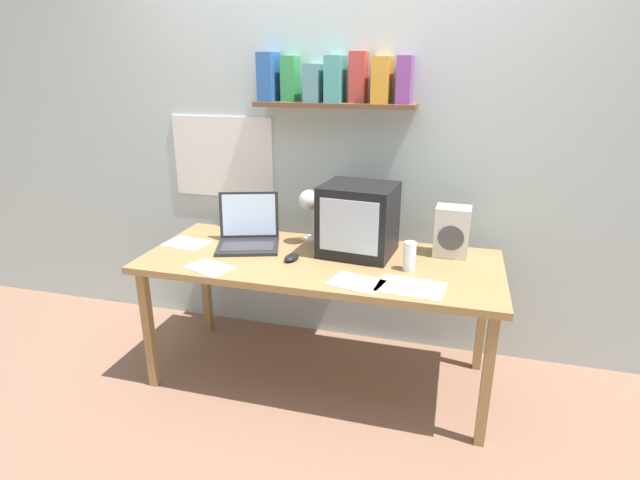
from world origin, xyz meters
The scene contains 13 objects.
ground_plane centered at (0.00, 0.00, 0.00)m, with size 12.00×12.00×0.00m, color #8D6651.
back_wall centered at (0.00, 0.52, 1.31)m, with size 5.60×0.24×2.60m.
corner_desk centered at (0.00, 0.00, 0.65)m, with size 1.81×0.75×0.70m.
crt_monitor centered at (0.17, 0.13, 0.89)m, with size 0.39×0.36×0.37m.
laptop centered at (-0.44, 0.10, 0.77)m, with size 0.40×0.38×0.27m.
desk_lamp centered at (-0.11, 0.21, 0.92)m, with size 0.12×0.18×0.30m.
juice_glass centered at (0.45, -0.03, 0.77)m, with size 0.06×0.06×0.14m.
space_heater centered at (0.64, 0.23, 0.83)m, with size 0.18×0.15×0.26m.
computer_mouse centered at (-0.13, -0.06, 0.72)m, with size 0.08×0.12×0.03m.
printed_handout centered at (-0.49, -0.27, 0.71)m, with size 0.26×0.22×0.00m.
loose_paper_near_monitor centered at (0.24, -0.25, 0.71)m, with size 0.27×0.22×0.00m.
loose_paper_near_laptop centered at (0.48, -0.23, 0.71)m, with size 0.31×0.22×0.00m.
open_notebook centered at (-0.77, 0.02, 0.71)m, with size 0.25×0.20×0.00m.
Camera 1 is at (0.63, -2.29, 1.64)m, focal length 28.00 mm.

